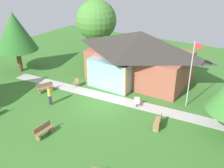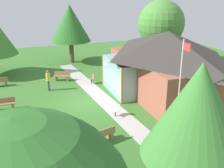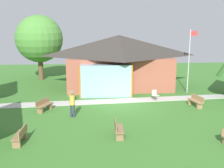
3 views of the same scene
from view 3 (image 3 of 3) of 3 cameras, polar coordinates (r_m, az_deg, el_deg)
ground_plane at (r=21.20m, az=2.42°, el=-4.41°), size 44.00×44.00×0.00m
pavilion at (r=26.71m, az=1.29°, el=4.82°), size 10.57×7.53×4.99m
footpath at (r=22.42m, az=2.05°, el=-3.43°), size 21.59×3.15×0.03m
flagpole at (r=25.35m, az=15.52°, el=5.06°), size 0.64×0.08×5.58m
bench_front_left at (r=15.47m, az=-18.19°, el=-10.02°), size 0.50×1.52×0.84m
bench_mid_right at (r=21.74m, az=16.73°, el=-3.41°), size 0.79×1.56×0.84m
bench_front_center at (r=15.54m, az=1.27°, el=-9.27°), size 0.48×1.51×0.84m
bench_mid_left at (r=20.38m, az=-13.68°, el=-4.29°), size 1.08×1.53×0.84m
patio_chair_lawn_spare at (r=22.65m, az=8.80°, el=-2.35°), size 0.58×0.58×0.86m
patio_chair_west at (r=22.44m, az=-8.30°, el=-2.48°), size 0.48×0.48×0.86m
visitor_strolling_lawn at (r=18.56m, az=-8.11°, el=-3.71°), size 0.34×0.34×1.74m
tree_behind_pavilion_left at (r=31.16m, az=-14.64°, el=8.89°), size 5.03×5.03×6.95m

